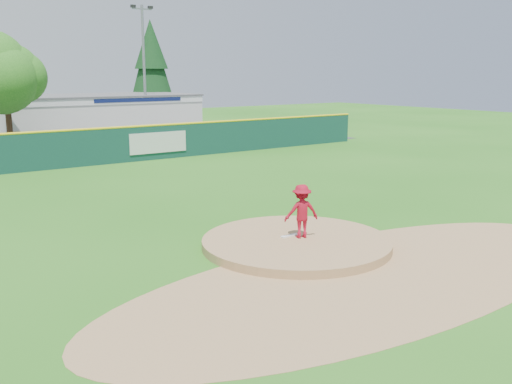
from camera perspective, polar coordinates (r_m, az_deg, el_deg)
ground at (r=16.74m, az=4.04°, el=-5.50°), size 120.00×120.00×0.00m
pitchers_mound at (r=16.74m, az=4.04°, el=-5.50°), size 5.50×5.50×0.50m
pitching_rubber at (r=16.89m, az=3.40°, el=-4.38°), size 0.60×0.15×0.04m
infield_dirt_arc at (r=14.70m, az=11.65°, el=-8.20°), size 15.40×15.40×0.01m
parking_lot at (r=40.85m, az=-21.14°, el=4.04°), size 44.00×16.00×0.02m
pitcher at (r=16.62m, az=4.58°, el=-1.93°), size 1.16×0.89×1.58m
van at (r=37.84m, az=-20.50°, el=4.46°), size 4.76×3.61×1.20m
pool_building_grp at (r=47.24m, az=-15.82°, el=7.35°), size 15.20×8.20×3.31m
fence_banners at (r=31.83m, az=-18.44°, el=4.04°), size 14.34×0.04×1.20m
outfield_fence at (r=32.16m, az=-17.05°, el=4.36°), size 40.00×0.14×2.07m
deciduous_tree at (r=38.13m, az=-23.78°, el=10.20°), size 5.60×5.60×7.36m
conifer_tree at (r=53.56m, az=-10.42°, el=12.23°), size 4.40×4.40×9.50m
light_pole_right at (r=45.52m, az=-11.13°, el=12.31°), size 1.75×0.25×10.00m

